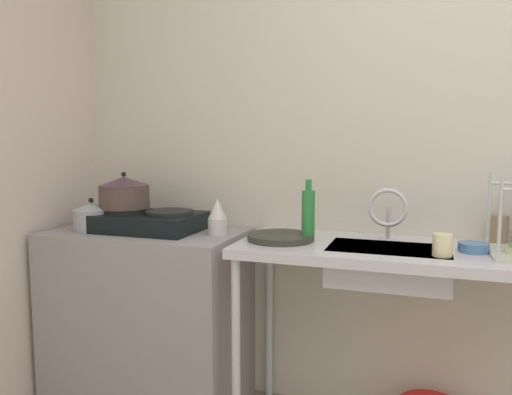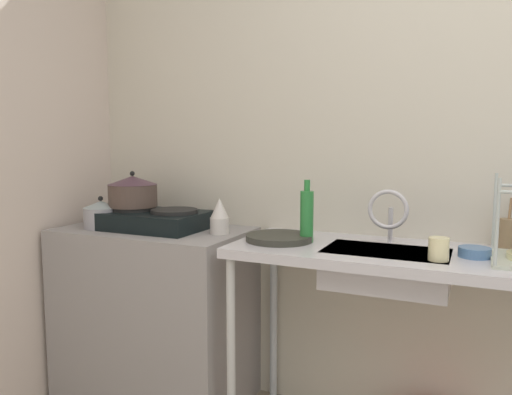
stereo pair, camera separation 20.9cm
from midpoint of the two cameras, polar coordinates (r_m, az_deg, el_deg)
name	(u,v)px [view 2 (the right image)]	position (r m, az deg, el deg)	size (l,w,h in m)	color
counter_concrete	(155,313)	(2.48, -9.45, -13.41)	(0.91, 0.53, 0.85)	gray
counter_sink	(399,270)	(2.00, 19.54, -8.07)	(1.32, 0.53, 0.85)	silver
stove	(154,219)	(2.37, -9.58, -2.54)	(0.51, 0.34, 0.10)	black
pot_on_left_burner	(133,191)	(2.42, -12.02, 0.73)	(0.24, 0.24, 0.18)	#493A32
pot_beside_stove	(101,214)	(2.44, -15.56, -1.96)	(0.17, 0.17, 0.16)	#96959C
percolator	(220,217)	(2.19, -1.62, -2.28)	(0.09, 0.09, 0.16)	beige
sink_basin	(386,269)	(1.98, 18.09, -8.07)	(0.47, 0.28, 0.15)	silver
faucet	(388,211)	(2.04, 18.26, -1.57)	(0.16, 0.09, 0.23)	silver
frying_pan	(279,238)	(2.06, 5.69, -4.79)	(0.28, 0.28, 0.03)	#303028
cup_by_rack	(439,249)	(1.85, 23.90, -5.64)	(0.07, 0.07, 0.08)	beige
small_bowl_on_drainboard	(475,252)	(1.97, 27.30, -5.81)	(0.11, 0.11, 0.04)	#4971A2
bottle_by_sink	(307,215)	(2.03, 8.98, -2.12)	(0.06, 0.06, 0.26)	#287935
utensil_jar	(508,233)	(2.18, 30.19, -3.71)	(0.07, 0.07, 0.20)	#8E7451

